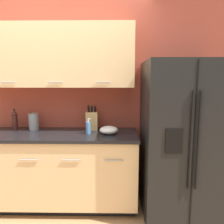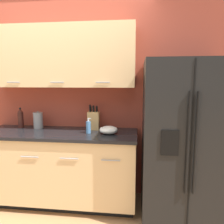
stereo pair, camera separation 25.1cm
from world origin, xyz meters
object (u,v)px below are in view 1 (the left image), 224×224
object	(u,v)px
wine_bottle	(15,120)
steel_canister	(34,122)
refrigerator	(181,139)
soap_dispenser	(88,127)
mixing_bowl	(109,130)
knife_block	(92,120)

from	to	relation	value
wine_bottle	steel_canister	distance (m)	0.24
refrigerator	soap_dispenser	size ratio (longest dim) A/B	9.65
refrigerator	mixing_bowl	world-z (taller)	refrigerator
wine_bottle	steel_canister	xyz separation A→B (m)	(0.23, 0.00, -0.02)
refrigerator	knife_block	size ratio (longest dim) A/B	5.46
wine_bottle	soap_dispenser	distance (m)	0.96
refrigerator	soap_dispenser	xyz separation A→B (m)	(-1.06, 0.06, 0.11)
wine_bottle	steel_canister	size ratio (longest dim) A/B	1.19
refrigerator	wine_bottle	distance (m)	2.02
refrigerator	knife_block	bearing A→B (deg)	166.35
soap_dispenser	steel_canister	distance (m)	0.73
refrigerator	wine_bottle	bearing A→B (deg)	173.03
knife_block	mixing_bowl	size ratio (longest dim) A/B	1.49
knife_block	soap_dispenser	xyz separation A→B (m)	(-0.02, -0.19, -0.05)
soap_dispenser	mixing_bowl	xyz separation A→B (m)	(0.24, -0.00, -0.03)
soap_dispenser	mixing_bowl	distance (m)	0.24
mixing_bowl	knife_block	bearing A→B (deg)	137.98
knife_block	steel_canister	xyz separation A→B (m)	(-0.73, -0.00, -0.02)
knife_block	wine_bottle	xyz separation A→B (m)	(-0.96, -0.01, 0.00)
knife_block	soap_dispenser	world-z (taller)	knife_block
soap_dispenser	steel_canister	bearing A→B (deg)	164.95
mixing_bowl	steel_canister	bearing A→B (deg)	168.53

